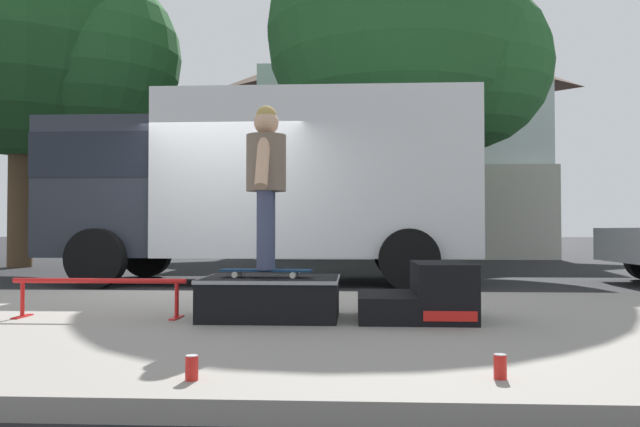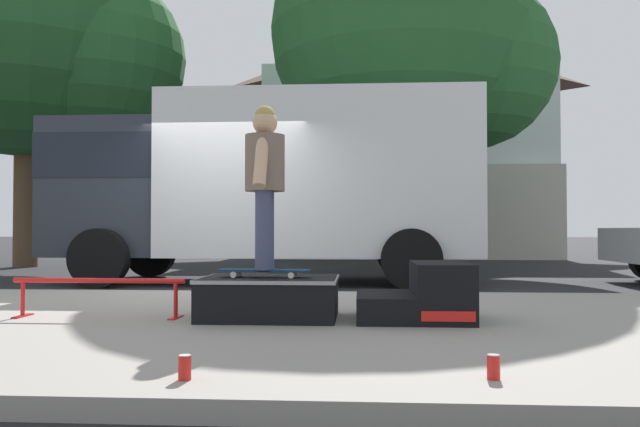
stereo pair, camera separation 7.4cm
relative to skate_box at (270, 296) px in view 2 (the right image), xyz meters
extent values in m
plane|color=black|center=(-1.30, 2.91, -0.31)|extent=(140.00, 140.00, 0.00)
cube|color=gray|center=(-1.30, -0.09, -0.25)|extent=(50.00, 5.00, 0.12)
cube|color=black|center=(0.00, 0.00, -0.01)|extent=(1.15, 0.81, 0.35)
cube|color=gray|center=(0.00, 0.00, 0.15)|extent=(1.17, 0.83, 0.03)
cube|color=black|center=(0.98, 0.00, -0.08)|extent=(0.47, 0.84, 0.22)
cube|color=black|center=(1.46, 0.00, 0.05)|extent=(0.47, 0.84, 0.48)
cube|color=red|center=(1.46, -0.43, -0.10)|extent=(0.42, 0.01, 0.08)
cylinder|color=red|center=(-1.49, -0.04, 0.13)|extent=(1.52, 0.04, 0.04)
cylinder|color=red|center=(-2.17, -0.04, -0.03)|extent=(0.04, 0.04, 0.32)
cube|color=red|center=(-2.17, -0.04, -0.18)|extent=(0.06, 0.28, 0.01)
cylinder|color=red|center=(-0.81, -0.04, -0.03)|extent=(0.04, 0.04, 0.32)
cube|color=red|center=(-0.81, -0.04, -0.18)|extent=(0.06, 0.28, 0.01)
cube|color=navy|center=(-0.04, 0.00, 0.22)|extent=(0.79, 0.26, 0.02)
cylinder|color=silver|center=(0.21, 0.07, 0.19)|extent=(0.05, 0.03, 0.05)
cylinder|color=silver|center=(0.20, -0.11, 0.19)|extent=(0.05, 0.03, 0.05)
cylinder|color=silver|center=(-0.28, 0.11, 0.19)|extent=(0.05, 0.03, 0.05)
cylinder|color=silver|center=(-0.30, -0.07, 0.19)|extent=(0.05, 0.03, 0.05)
cylinder|color=#3F4766|center=(-0.04, 0.08, 0.57)|extent=(0.14, 0.14, 0.67)
cylinder|color=#3F4766|center=(-0.04, -0.09, 0.57)|extent=(0.14, 0.14, 0.67)
cylinder|color=#726051|center=(-0.04, 0.00, 1.14)|extent=(0.34, 0.34, 0.49)
cylinder|color=tan|center=(-0.04, 0.21, 1.13)|extent=(0.11, 0.30, 0.46)
cylinder|color=tan|center=(-0.04, -0.22, 1.13)|extent=(0.11, 0.30, 0.46)
sphere|color=tan|center=(-0.04, 0.00, 1.49)|extent=(0.21, 0.21, 0.21)
sphere|color=tan|center=(-0.04, 0.00, 1.55)|extent=(0.18, 0.18, 0.18)
cylinder|color=red|center=(1.45, -2.12, -0.13)|extent=(0.07, 0.07, 0.12)
cylinder|color=silver|center=(1.45, -2.12, -0.06)|extent=(0.06, 0.06, 0.00)
cylinder|color=red|center=(-0.11, -2.24, -0.13)|extent=(0.07, 0.07, 0.12)
cylinder|color=silver|center=(-0.11, -2.24, -0.06)|extent=(0.06, 0.06, 0.00)
cube|color=silver|center=(0.12, 5.11, 1.44)|extent=(5.00, 2.35, 2.60)
cube|color=#282D38|center=(-3.33, 5.11, 1.24)|extent=(1.90, 2.16, 2.20)
cube|color=black|center=(-3.33, 5.11, 1.73)|extent=(1.92, 2.19, 0.70)
cylinder|color=black|center=(-3.18, 3.94, 0.14)|extent=(0.90, 0.28, 0.90)
cylinder|color=black|center=(-3.18, 6.29, 0.14)|extent=(0.90, 0.28, 0.90)
cylinder|color=black|center=(1.52, 3.94, 0.14)|extent=(0.90, 0.28, 0.90)
cylinder|color=black|center=(1.52, 6.29, 0.14)|extent=(0.90, 0.28, 0.90)
cylinder|color=brown|center=(1.63, 8.72, 1.39)|extent=(0.56, 0.56, 3.39)
sphere|color=#235628|center=(1.63, 8.72, 4.95)|extent=(5.75, 5.75, 5.75)
sphere|color=#235628|center=(3.22, 8.72, 4.23)|extent=(3.74, 3.74, 3.74)
cylinder|color=brown|center=(-7.16, 9.11, 1.55)|extent=(0.56, 0.56, 3.71)
sphere|color=#235628|center=(-7.16, 9.11, 5.44)|extent=(6.28, 6.28, 6.28)
sphere|color=#235628|center=(-5.44, 9.11, 4.65)|extent=(4.08, 4.08, 4.08)
cube|color=silver|center=(2.22, 17.55, 2.69)|extent=(9.00, 7.50, 6.00)
cube|color=#B2ADA3|center=(2.22, 13.55, 1.09)|extent=(9.00, 0.50, 2.80)
pyramid|color=#473328|center=(2.22, 17.55, 6.89)|extent=(9.54, 7.95, 2.40)
camera|label=1|loc=(0.71, -5.40, 0.57)|focal=35.53mm
camera|label=2|loc=(0.79, -5.40, 0.57)|focal=35.53mm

